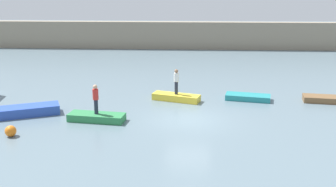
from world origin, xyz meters
name	(u,v)px	position (x,y,z in m)	size (l,w,h in m)	color
ground_plane	(189,119)	(0.00, 0.00, 0.00)	(120.00, 120.00, 0.00)	slate
embankment_wall	(189,35)	(0.00, 24.99, 1.55)	(80.00, 1.20, 3.10)	gray
rowboat_blue	(28,110)	(-9.35, 0.27, 0.27)	(3.48, 1.23, 0.55)	#2B4CAD
rowboat_green	(97,117)	(-5.15, -0.54, 0.21)	(3.14, 1.06, 0.42)	#2D7F47
rowboat_yellow	(176,97)	(-0.82, 3.69, 0.22)	(3.11, 0.93, 0.44)	gold
rowboat_teal	(248,97)	(3.89, 4.09, 0.18)	(2.89, 1.13, 0.36)	teal
rowboat_brown	(331,99)	(9.17, 3.82, 0.19)	(3.43, 1.13, 0.38)	brown
person_white_shirt	(176,80)	(-0.82, 3.69, 1.37)	(0.32, 0.32, 1.67)	#232838
person_red_shirt	(96,98)	(-5.15, -0.54, 1.36)	(0.32, 0.32, 1.68)	#232838
mooring_buoy	(11,131)	(-8.94, -3.10, 0.28)	(0.57, 0.57, 0.57)	orange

